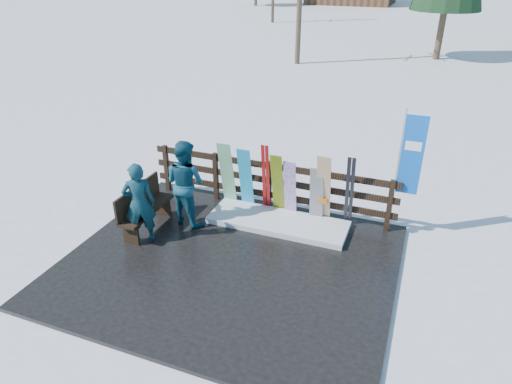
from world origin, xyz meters
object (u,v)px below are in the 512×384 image
at_px(snowboard_1, 227,174).
at_px(person_front, 139,203).
at_px(snowboard_0, 246,179).
at_px(snowboard_3, 290,189).
at_px(snowboard_5, 324,190).
at_px(bench, 143,206).
at_px(snowboard_4, 316,195).
at_px(rental_flag, 408,160).
at_px(person_back, 186,183).
at_px(snowboard_2, 278,185).

height_order(snowboard_1, person_front, person_front).
bearing_deg(snowboard_0, person_front, -127.08).
height_order(snowboard_3, snowboard_5, snowboard_5).
height_order(bench, snowboard_3, snowboard_3).
bearing_deg(snowboard_4, snowboard_3, 180.00).
bearing_deg(rental_flag, snowboard_3, -173.19).
bearing_deg(snowboard_3, bench, -150.67).
relative_size(snowboard_4, person_front, 0.78).
distance_m(bench, snowboard_5, 3.73).
bearing_deg(snowboard_0, snowboard_1, 180.00).
relative_size(bench, snowboard_0, 0.98).
bearing_deg(rental_flag, snowboard_4, -170.87).
height_order(bench, snowboard_5, snowboard_5).
bearing_deg(snowboard_1, person_front, -117.63).
bearing_deg(snowboard_4, bench, -155.22).
bearing_deg(snowboard_1, snowboard_4, -0.00).
bearing_deg(rental_flag, person_back, -164.09).
relative_size(bench, rental_flag, 0.58).
distance_m(snowboard_2, snowboard_5, 1.00).
relative_size(snowboard_0, snowboard_1, 0.95).
height_order(snowboard_1, person_back, person_back).
xyz_separation_m(snowboard_5, rental_flag, (1.54, 0.27, 0.80)).
height_order(bench, snowboard_1, snowboard_1).
xyz_separation_m(snowboard_1, snowboard_3, (1.46, -0.00, -0.10)).
distance_m(snowboard_2, snowboard_3, 0.28).
height_order(snowboard_0, person_back, person_back).
xyz_separation_m(snowboard_5, person_back, (-2.70, -0.94, 0.11)).
bearing_deg(snowboard_2, snowboard_1, 180.00).
xyz_separation_m(snowboard_4, person_front, (-3.04, -1.91, 0.19)).
relative_size(snowboard_3, rental_flag, 0.53).
bearing_deg(snowboard_3, snowboard_1, 180.00).
bearing_deg(snowboard_4, snowboard_1, 180.00).
bearing_deg(person_front, snowboard_1, -151.18).
relative_size(snowboard_1, rental_flag, 0.62).
bearing_deg(bench, snowboard_1, 50.94).
relative_size(snowboard_3, person_back, 0.75).
distance_m(snowboard_1, snowboard_3, 1.46).
distance_m(snowboard_3, snowboard_5, 0.73).
xyz_separation_m(bench, snowboard_4, (3.26, 1.50, 0.14)).
bearing_deg(person_front, snowboard_5, 177.51).
distance_m(snowboard_0, snowboard_2, 0.73).
bearing_deg(rental_flag, person_front, -155.16).
bearing_deg(snowboard_0, snowboard_4, 0.00).
distance_m(snowboard_1, snowboard_2, 1.18).
xyz_separation_m(rental_flag, person_front, (-4.72, -2.18, -0.76)).
height_order(snowboard_3, person_back, person_back).
bearing_deg(person_back, snowboard_2, -137.23).
distance_m(bench, snowboard_2, 2.84).
height_order(snowboard_0, person_front, person_front).
xyz_separation_m(snowboard_1, person_front, (-1.00, -1.91, 0.05)).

